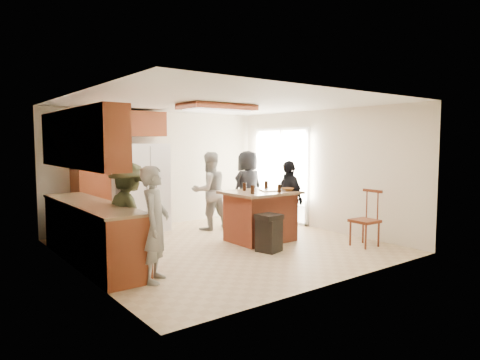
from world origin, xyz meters
TOP-DOWN VIEW (x-y plane):
  - room_shell at (4.37, 1.64)m, footprint 8.00×5.20m
  - person_front_left at (-1.82, -1.01)m, footprint 0.67×0.69m
  - person_behind_left at (0.59, 1.38)m, footprint 0.82×0.53m
  - person_behind_right at (1.60, 1.35)m, footprint 0.84×0.58m
  - person_side_right at (1.42, -0.13)m, footprint 0.63×0.95m
  - person_counter at (-1.83, -0.17)m, footprint 0.60×1.05m
  - left_cabinetry at (-2.24, 0.40)m, footprint 0.64×3.00m
  - back_wall_units at (-1.33, 2.20)m, footprint 1.80×0.60m
  - refrigerator at (-0.55, 2.12)m, footprint 0.90×0.76m
  - kitchen_island at (0.78, -0.06)m, footprint 1.28×1.03m
  - island_items at (0.99, -0.16)m, footprint 1.00×0.72m
  - trash_bin at (0.38, -0.75)m, footprint 0.42×0.42m
  - spindle_chair at (1.99, -1.49)m, footprint 0.44×0.44m

SIDE VIEW (x-z plane):
  - trash_bin at x=0.38m, z-range 0.00..0.63m
  - spindle_chair at x=1.99m, z-range -0.04..0.95m
  - kitchen_island at x=0.78m, z-range 0.01..0.94m
  - person_side_right at x=1.42m, z-range 0.00..1.48m
  - person_front_left at x=-1.82m, z-range 0.00..1.52m
  - person_counter at x=-1.83m, z-range 0.00..1.54m
  - person_behind_left at x=0.59m, z-range 0.00..1.63m
  - person_behind_right at x=1.60m, z-range 0.00..1.64m
  - room_shell at x=4.37m, z-range -1.63..3.37m
  - refrigerator at x=-0.55m, z-range 0.00..1.80m
  - left_cabinetry at x=-2.24m, z-range -0.19..2.11m
  - island_items at x=0.99m, z-range 0.89..1.04m
  - back_wall_units at x=-1.33m, z-range 0.15..2.60m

